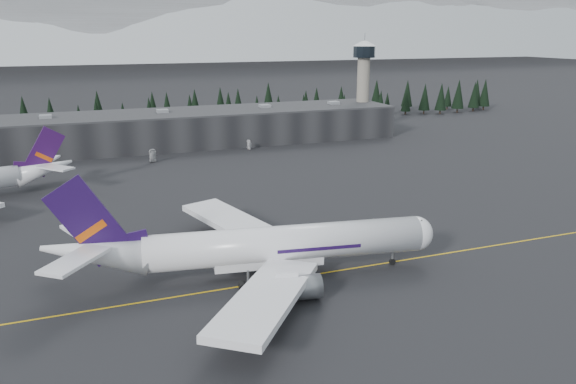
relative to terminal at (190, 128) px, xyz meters
name	(u,v)px	position (x,y,z in m)	size (l,w,h in m)	color
ground	(327,268)	(0.00, -125.00, -6.30)	(1400.00, 1400.00, 0.00)	black
taxiline	(331,272)	(0.00, -127.00, -6.29)	(400.00, 0.40, 0.02)	gold
terminal	(190,128)	(0.00, 0.00, 0.00)	(160.00, 30.00, 12.60)	black
control_tower	(363,76)	(75.00, 3.00, 17.11)	(10.00, 10.00, 37.70)	gray
treeline	(173,112)	(0.00, 37.00, 1.20)	(360.00, 20.00, 15.00)	black
mountain_ridge	(94,56)	(0.00, 875.00, -6.30)	(4400.00, 900.00, 420.00)	white
jet_main	(252,247)	(-13.89, -124.07, -0.66)	(67.77, 62.13, 20.02)	white
gse_vehicle_a	(153,161)	(-17.93, -26.77, -5.67)	(2.11, 4.57, 1.27)	#B8B8BA
gse_vehicle_b	(249,148)	(17.89, -18.17, -5.66)	(1.50, 3.73, 1.27)	silver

